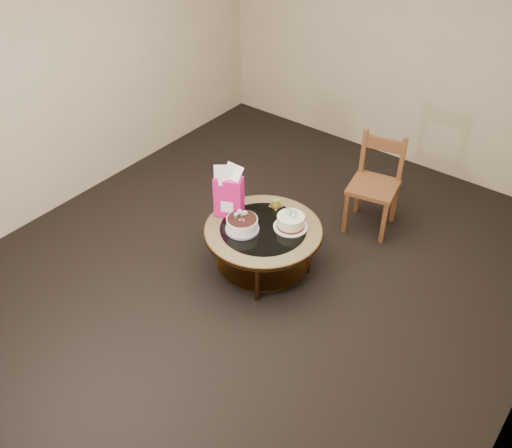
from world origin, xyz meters
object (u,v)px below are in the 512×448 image
Objects in this scene: decorated_cake at (242,225)px; dining_chair at (375,184)px; gift_bag at (229,191)px; cream_cake at (291,222)px; coffee_table at (263,235)px.

decorated_cake is 0.31× the size of dining_chair.
dining_chair reaches higher than decorated_cake.
decorated_cake is 1.41m from dining_chair.
gift_bag is 0.52× the size of dining_chair.
cream_cake is at bearing -5.28° from gift_bag.
coffee_table is at bearing -122.03° from dining_chair.
dining_chair is (0.44, 1.16, 0.09)m from coffee_table.
coffee_table is 2.11× the size of gift_bag.
cream_cake is 0.61× the size of gift_bag.
gift_bag reaches higher than decorated_cake.
coffee_table is at bearing -19.73° from gift_bag.
dining_chair is (0.26, 1.01, -0.04)m from cream_cake.
coffee_table is 0.48m from gift_bag.
cream_cake is (0.18, 0.15, 0.14)m from coffee_table.
cream_cake is 1.05m from dining_chair.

